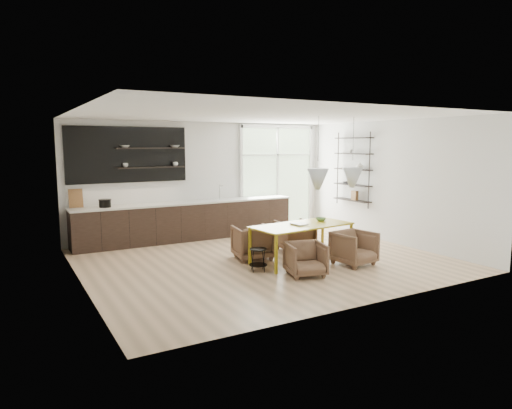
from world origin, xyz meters
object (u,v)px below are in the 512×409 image
armchair_back_right (295,235)px  dining_table (302,227)px  armchair_front_right (354,248)px  armchair_back_left (253,242)px  armchair_front_left (306,259)px  wire_stool (258,257)px

armchair_back_right → dining_table: bearing=69.4°
dining_table → armchair_front_right: size_ratio=2.94×
armchair_back_left → armchair_front_left: armchair_back_left is taller
armchair_back_right → armchair_front_right: armchair_back_right is taller
armchair_front_right → wire_stool: bearing=157.2°
armchair_front_left → wire_stool: (-0.60, 0.68, -0.03)m
armchair_back_left → armchair_back_right: (1.17, 0.20, -0.01)m
dining_table → armchair_back_right: dining_table is taller
armchair_back_right → armchair_front_right: bearing=107.1°
armchair_back_left → wire_stool: size_ratio=1.78×
armchair_back_left → armchair_back_right: size_ratio=1.02×
dining_table → armchair_back_right: size_ratio=2.87×
armchair_back_left → wire_stool: (-0.36, -0.86, -0.07)m
armchair_front_right → wire_stool: size_ratio=1.71×
armchair_front_left → armchair_back_right: bearing=76.7°
armchair_back_left → wire_stool: 0.93m
armchair_back_left → wire_stool: armchair_back_left is taller
armchair_front_left → wire_stool: bearing=146.6°
armchair_front_right → armchair_back_right: bearing=94.7°
armchair_back_left → armchair_back_right: armchair_back_left is taller
armchair_back_left → dining_table: bearing=148.6°
dining_table → wire_stool: (-1.12, -0.19, -0.42)m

